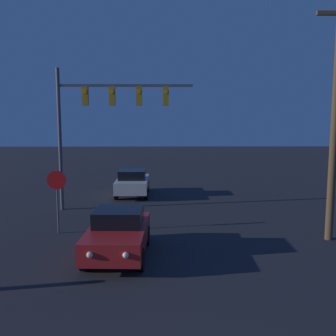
% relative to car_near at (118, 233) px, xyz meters
% --- Properties ---
extents(car_near, '(1.98, 3.98, 1.55)m').
position_rel_car_near_xyz_m(car_near, '(0.00, 0.00, 0.00)').
color(car_near, '#B21E1E').
rests_on(car_near, ground_plane).
extents(car_far, '(1.88, 3.93, 1.55)m').
position_rel_car_near_xyz_m(car_far, '(-0.32, 10.01, 0.00)').
color(car_far, beige).
rests_on(car_far, ground_plane).
extents(traffic_signal_mast, '(6.62, 0.30, 6.97)m').
position_rel_car_near_xyz_m(traffic_signal_mast, '(-1.55, 6.57, 4.12)').
color(traffic_signal_mast, '#4C4C51').
rests_on(traffic_signal_mast, ground_plane).
extents(stop_sign, '(0.75, 0.07, 2.52)m').
position_rel_car_near_xyz_m(stop_sign, '(-2.68, 2.55, 0.99)').
color(stop_sign, '#4C4C51').
rests_on(stop_sign, ground_plane).
extents(utility_pole, '(1.71, 0.28, 9.08)m').
position_rel_car_near_xyz_m(utility_pole, '(7.71, 1.62, 3.92)').
color(utility_pole, brown).
rests_on(utility_pole, ground_plane).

